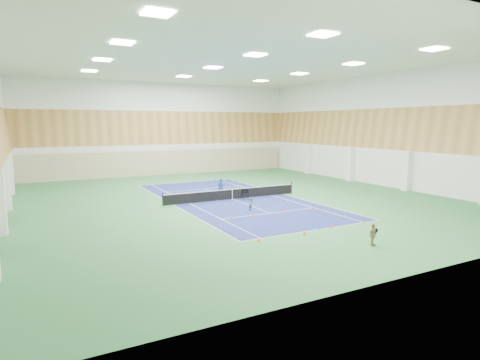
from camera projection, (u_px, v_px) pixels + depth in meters
name	position (u px, v px, depth m)	size (l,w,h in m)	color
ground	(232.00, 199.00, 35.88)	(40.00, 40.00, 0.00)	#2F6F3D
room_shell	(232.00, 132.00, 35.05)	(36.00, 40.00, 12.00)	white
wood_cladding	(232.00, 109.00, 34.77)	(36.00, 40.00, 8.00)	#C38848
ceiling_light_grid	(232.00, 62.00, 34.22)	(21.40, 25.40, 0.06)	white
court_surface	(232.00, 199.00, 35.88)	(10.97, 23.77, 0.01)	navy
tennis_balls_scatter	(232.00, 199.00, 35.87)	(10.57, 22.77, 0.07)	#B2CA22
tennis_net	(232.00, 193.00, 35.80)	(12.80, 0.10, 1.10)	black
back_curtain	(165.00, 163.00, 52.96)	(35.40, 0.16, 3.20)	#C6B793
coach	(221.00, 187.00, 37.44)	(0.61, 0.40, 1.66)	navy
child_court	(251.00, 204.00, 31.08)	(0.49, 0.38, 1.01)	gray
child_apron	(373.00, 235.00, 22.12)	(0.73, 0.31, 1.25)	#A0825B
ball_cart	(245.00, 195.00, 35.38)	(0.56, 0.56, 0.97)	black
cone_svc_a	(232.00, 217.00, 28.44)	(0.20, 0.20, 0.22)	orange
cone_svc_b	(254.00, 215.00, 29.09)	(0.20, 0.20, 0.22)	#FF650D
cone_svc_c	(286.00, 210.00, 30.85)	(0.20, 0.20, 0.22)	orange
cone_svc_d	(313.00, 208.00, 31.42)	(0.22, 0.22, 0.24)	red
cone_base_a	(259.00, 240.00, 22.95)	(0.17, 0.17, 0.19)	orange
cone_base_b	(304.00, 233.00, 24.31)	(0.20, 0.20, 0.22)	#FF4E0D
cone_base_c	(331.00, 226.00, 26.08)	(0.21, 0.21, 0.23)	#F8480D
cone_base_d	(364.00, 222.00, 27.09)	(0.18, 0.18, 0.20)	orange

